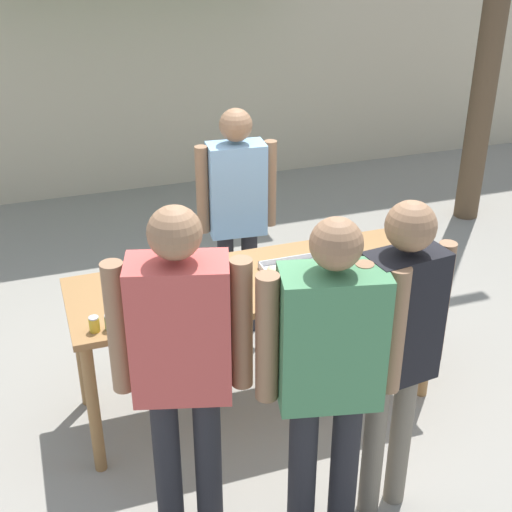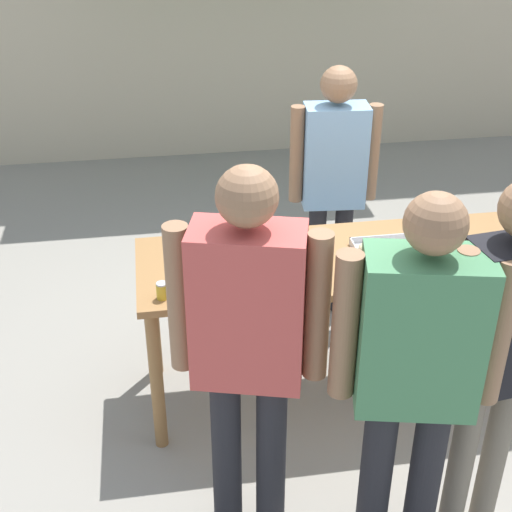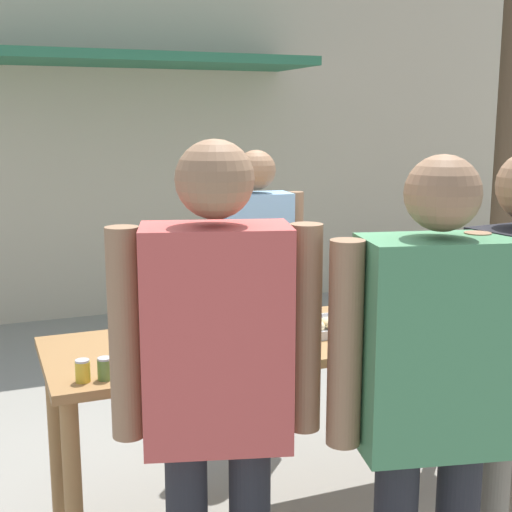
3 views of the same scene
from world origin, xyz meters
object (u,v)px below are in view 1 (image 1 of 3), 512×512
Objects in this scene: food_tray_sausages at (176,290)px; person_customer_holding_hotdog at (182,355)px; food_tray_buns at (298,269)px; person_customer_waiting_in_line at (329,363)px; beer_cup at (424,264)px; person_customer_with_cup at (399,337)px; condiment_jar_ketchup at (110,322)px; condiment_jar_mustard at (94,324)px; person_server_behind_table at (237,205)px.

person_customer_holding_hotdog reaches higher than food_tray_sausages.
food_tray_buns is 1.15m from person_customer_waiting_in_line.
person_customer_with_cup reaches higher than beer_cup.
food_tray_sausages is at bearing -54.52° from person_customer_waiting_in_line.
person_customer_holding_hotdog is (0.25, -0.61, 0.14)m from condiment_jar_ketchup.
food_tray_buns is 1.08m from person_customer_with_cup.
food_tray_sausages is 0.24× the size of person_customer_waiting_in_line.
person_customer_holding_hotdog is at bearing -61.42° from condiment_jar_mustard.
condiment_jar_ketchup is at bearing -4.88° from condiment_jar_mustard.
beer_cup is at bearing 0.20° from condiment_jar_mustard.
person_customer_holding_hotdog is (-0.81, -1.72, 0.06)m from person_server_behind_table.
person_customer_waiting_in_line reaches higher than beer_cup.
person_customer_holding_hotdog is (-0.93, -0.87, 0.16)m from food_tray_buns.
beer_cup reaches higher than condiment_jar_ketchup.
condiment_jar_ketchup is 0.05× the size of person_customer_with_cup.
food_tray_buns is at bearing -76.61° from person_server_behind_table.
person_customer_waiting_in_line is at bearing 174.91° from person_customer_holding_hotdog.
person_server_behind_table is at bearing -82.36° from person_customer_waiting_in_line.
food_tray_sausages is 0.25× the size of person_server_behind_table.
beer_cup is (1.99, 0.01, 0.02)m from condiment_jar_mustard.
condiment_jar_mustard is 0.05× the size of person_customer_with_cup.
person_server_behind_table is 0.94× the size of person_customer_holding_hotdog.
person_customer_with_cup reaches higher than person_customer_waiting_in_line.
food_tray_buns is 1.29m from person_customer_holding_hotdog.
person_customer_with_cup is at bearing -51.19° from food_tray_sausages.
beer_cup reaches higher than food_tray_buns.
food_tray_buns is 0.26× the size of person_customer_waiting_in_line.
food_tray_sausages is at bearing 179.92° from food_tray_buns.
person_customer_waiting_in_line is (0.64, -0.24, -0.03)m from person_customer_holding_hotdog.
person_server_behind_table is (0.64, 0.85, 0.11)m from food_tray_sausages.
beer_cup is at bearing -135.09° from person_customer_with_cup.
person_customer_holding_hotdog is (-0.17, -0.87, 0.17)m from food_tray_sausages.
person_customer_holding_hotdog is 0.69m from person_customer_waiting_in_line.
food_tray_buns is 5.36× the size of condiment_jar_mustard.
food_tray_buns is at bearing 12.45° from condiment_jar_ketchup.
person_server_behind_table is (-0.13, 0.85, 0.10)m from food_tray_buns.
condiment_jar_mustard is at bearing -45.99° from person_customer_holding_hotdog.
person_customer_waiting_in_line is at bearing -139.77° from beer_cup.
person_customer_holding_hotdog reaches higher than person_customer_with_cup.
food_tray_buns is at bearing -0.08° from food_tray_sausages.
person_server_behind_table is at bearing 127.94° from beer_cup.
person_customer_waiting_in_line is at bearing -90.04° from person_server_behind_table.
food_tray_sausages is 5.02× the size of condiment_jar_mustard.
person_server_behind_table is at bearing 53.00° from food_tray_sausages.
person_customer_with_cup is at bearing -32.06° from condiment_jar_ketchup.
condiment_jar_mustard is 0.73× the size of beer_cup.
beer_cup is 1.34m from person_customer_waiting_in_line.
condiment_jar_ketchup is at bearing -148.06° from food_tray_sausages.
condiment_jar_ketchup is at bearing -52.01° from person_customer_holding_hotdog.
condiment_jar_mustard is at bearing -37.80° from person_customer_with_cup.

